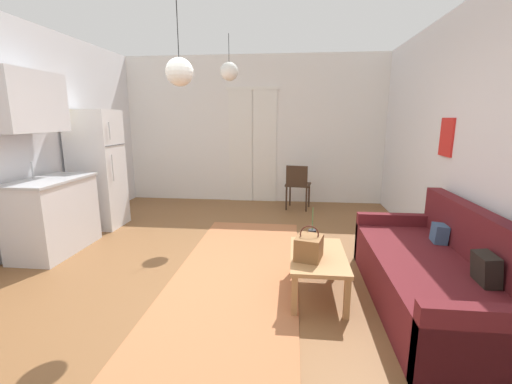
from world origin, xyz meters
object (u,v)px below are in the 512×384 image
Objects in this scene: couch at (439,278)px; coffee_table at (318,259)px; bamboo_vase at (312,239)px; refrigerator at (97,170)px; pendant_lamp_far at (229,71)px; pendant_lamp_near at (179,72)px; accent_chair at (298,183)px; handbag at (309,247)px.

coffee_table is at bearing 172.66° from couch.
couch is 1.14m from bamboo_vase.
couch is 1.19× the size of refrigerator.
pendant_lamp_far reaches higher than bamboo_vase.
pendant_lamp_far is at bearing 119.90° from coffee_table.
pendant_lamp_near is (-1.23, -0.02, 1.55)m from bamboo_vase.
accent_chair is at bearing 92.06° from bamboo_vase.
refrigerator is at bearing 152.26° from bamboo_vase.
refrigerator is at bearing 155.67° from couch.
pendant_lamp_far is at bearing 135.20° from couch.
handbag is 3.04m from pendant_lamp_far.
bamboo_vase is 0.23× the size of refrigerator.
coffee_table is at bearing 50.56° from handbag.
accent_chair is (-1.20, 3.21, 0.20)m from couch.
accent_chair is 2.31m from pendant_lamp_far.
refrigerator is 2.77m from pendant_lamp_near.
couch is at bearing -24.33° from refrigerator.
pendant_lamp_far is at bearing 9.15° from refrigerator.
coffee_table is at bearing 103.25° from accent_chair.
couch is at bearing -1.01° from handbag.
refrigerator is at bearing 150.86° from coffee_table.
pendant_lamp_far reaches higher than handbag.
bamboo_vase is 1.33× the size of handbag.
pendant_lamp_near is at bearing 175.25° from coffee_table.
bamboo_vase is 0.51× the size of accent_chair.
accent_chair is (-0.07, 3.19, -0.02)m from handbag.
refrigerator is at bearing -170.85° from pendant_lamp_far.
accent_chair is 0.92× the size of pendant_lamp_near.
handbag is at bearing 178.99° from couch.
handbag is (-0.04, -0.24, 0.01)m from bamboo_vase.
handbag is at bearing -129.44° from coffee_table.
handbag is 0.48× the size of pendant_lamp_far.
refrigerator is 1.97× the size of pendant_lamp_near.
couch is at bearing -13.54° from bamboo_vase.
bamboo_vase is (-0.05, 0.13, 0.15)m from coffee_table.
coffee_table is 0.22m from handbag.
pendant_lamp_near is at bearing 174.09° from couch.
pendant_lamp_far is at bearing 87.43° from pendant_lamp_near.
pendant_lamp_far is (-1.14, 1.96, 1.80)m from bamboo_vase.
coffee_table is at bearing -4.75° from pendant_lamp_near.
pendant_lamp_near is (-2.32, 0.24, 1.76)m from couch.
coffee_table is 2.14m from pendant_lamp_near.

